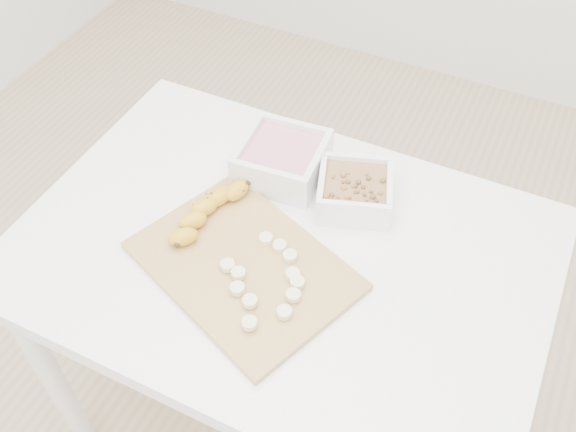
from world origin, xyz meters
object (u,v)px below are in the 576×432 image
at_px(cutting_board, 244,266).
at_px(table, 282,278).
at_px(bowl_granola, 355,191).
at_px(banana, 207,213).
at_px(bowl_yogurt, 282,159).

bearing_deg(cutting_board, table, 61.07).
relative_size(table, cutting_board, 2.57).
height_order(table, bowl_granola, bowl_granola).
bearing_deg(table, bowl_granola, 64.72).
relative_size(bowl_granola, banana, 0.91).
bearing_deg(cutting_board, bowl_granola, 63.59).
height_order(bowl_granola, banana, bowl_granola).
height_order(table, banana, banana).
xyz_separation_m(bowl_yogurt, cutting_board, (0.05, -0.26, -0.03)).
xyz_separation_m(bowl_yogurt, bowl_granola, (0.17, -0.02, -0.01)).
relative_size(bowl_yogurt, banana, 0.91).
relative_size(table, bowl_granola, 5.48).
distance_m(cutting_board, banana, 0.13).
bearing_deg(cutting_board, banana, 150.24).
bearing_deg(bowl_granola, cutting_board, -116.41).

